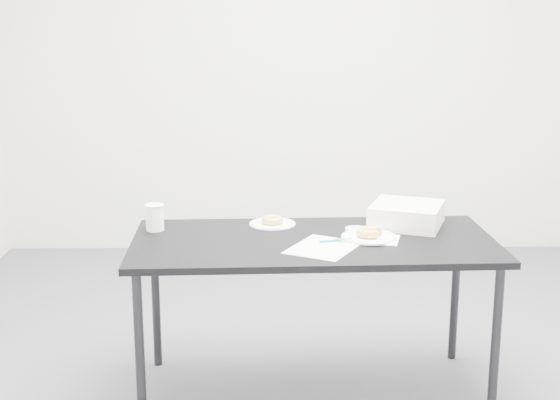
{
  "coord_description": "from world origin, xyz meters",
  "views": [
    {
      "loc": [
        -0.12,
        -3.4,
        1.65
      ],
      "look_at": [
        -0.08,
        0.02,
        0.83
      ],
      "focal_mm": 50.0,
      "sensor_mm": 36.0,
      "label": 1
    }
  ],
  "objects_px": {
    "plate_near": "(369,237)",
    "donut_near": "(369,232)",
    "pen": "(336,240)",
    "table": "(313,251)",
    "coffee_cup": "(155,217)",
    "bakery_box": "(407,215)",
    "scorecard": "(324,247)",
    "plate_far": "(272,224)",
    "donut_far": "(272,220)"
  },
  "relations": [
    {
      "from": "bakery_box",
      "to": "plate_far",
      "type": "bearing_deg",
      "value": -162.13
    },
    {
      "from": "table",
      "to": "pen",
      "type": "bearing_deg",
      "value": -26.32
    },
    {
      "from": "scorecard",
      "to": "pen",
      "type": "relative_size",
      "value": 2.15
    },
    {
      "from": "plate_near",
      "to": "plate_far",
      "type": "bearing_deg",
      "value": 150.92
    },
    {
      "from": "table",
      "to": "coffee_cup",
      "type": "xyz_separation_m",
      "value": [
        -0.7,
        0.15,
        0.11
      ]
    },
    {
      "from": "donut_near",
      "to": "coffee_cup",
      "type": "bearing_deg",
      "value": 171.41
    },
    {
      "from": "table",
      "to": "donut_far",
      "type": "relative_size",
      "value": 15.86
    },
    {
      "from": "table",
      "to": "plate_near",
      "type": "distance_m",
      "value": 0.25
    },
    {
      "from": "table",
      "to": "scorecard",
      "type": "distance_m",
      "value": 0.14
    },
    {
      "from": "table",
      "to": "plate_far",
      "type": "height_order",
      "value": "plate_far"
    },
    {
      "from": "table",
      "to": "plate_near",
      "type": "relative_size",
      "value": 6.63
    },
    {
      "from": "bakery_box",
      "to": "donut_far",
      "type": "bearing_deg",
      "value": -162.13
    },
    {
      "from": "bakery_box",
      "to": "pen",
      "type": "bearing_deg",
      "value": -123.03
    },
    {
      "from": "donut_near",
      "to": "pen",
      "type": "bearing_deg",
      "value": -161.04
    },
    {
      "from": "donut_near",
      "to": "bakery_box",
      "type": "relative_size",
      "value": 0.37
    },
    {
      "from": "pen",
      "to": "coffee_cup",
      "type": "distance_m",
      "value": 0.82
    },
    {
      "from": "plate_near",
      "to": "coffee_cup",
      "type": "distance_m",
      "value": 0.95
    },
    {
      "from": "pen",
      "to": "plate_near",
      "type": "relative_size",
      "value": 0.6
    },
    {
      "from": "pen",
      "to": "donut_near",
      "type": "bearing_deg",
      "value": 4.12
    },
    {
      "from": "coffee_cup",
      "to": "donut_near",
      "type": "bearing_deg",
      "value": -8.59
    },
    {
      "from": "bakery_box",
      "to": "coffee_cup",
      "type": "bearing_deg",
      "value": -156.66
    },
    {
      "from": "table",
      "to": "donut_far",
      "type": "xyz_separation_m",
      "value": [
        -0.18,
        0.24,
        0.08
      ]
    },
    {
      "from": "pen",
      "to": "donut_far",
      "type": "bearing_deg",
      "value": 118.7
    },
    {
      "from": "table",
      "to": "pen",
      "type": "height_order",
      "value": "pen"
    },
    {
      "from": "pen",
      "to": "plate_far",
      "type": "relative_size",
      "value": 0.67
    },
    {
      "from": "pen",
      "to": "bakery_box",
      "type": "distance_m",
      "value": 0.43
    },
    {
      "from": "plate_near",
      "to": "donut_near",
      "type": "xyz_separation_m",
      "value": [
        0.0,
        0.0,
        0.02
      ]
    },
    {
      "from": "donut_far",
      "to": "coffee_cup",
      "type": "bearing_deg",
      "value": -170.31
    },
    {
      "from": "coffee_cup",
      "to": "pen",
      "type": "bearing_deg",
      "value": -13.68
    },
    {
      "from": "scorecard",
      "to": "donut_near",
      "type": "xyz_separation_m",
      "value": [
        0.2,
        0.13,
        0.03
      ]
    },
    {
      "from": "donut_far",
      "to": "plate_near",
      "type": "bearing_deg",
      "value": -29.08
    },
    {
      "from": "plate_near",
      "to": "plate_far",
      "type": "xyz_separation_m",
      "value": [
        -0.42,
        0.23,
        -0.0
      ]
    },
    {
      "from": "scorecard",
      "to": "plate_far",
      "type": "distance_m",
      "value": 0.42
    },
    {
      "from": "scorecard",
      "to": "bakery_box",
      "type": "bearing_deg",
      "value": 68.6
    },
    {
      "from": "plate_near",
      "to": "bakery_box",
      "type": "xyz_separation_m",
      "value": [
        0.2,
        0.21,
        0.04
      ]
    },
    {
      "from": "donut_far",
      "to": "bakery_box",
      "type": "height_order",
      "value": "bakery_box"
    },
    {
      "from": "scorecard",
      "to": "donut_far",
      "type": "bearing_deg",
      "value": 148.26
    },
    {
      "from": "plate_far",
      "to": "donut_near",
      "type": "bearing_deg",
      "value": -29.08
    },
    {
      "from": "pen",
      "to": "plate_far",
      "type": "distance_m",
      "value": 0.39
    },
    {
      "from": "plate_near",
      "to": "plate_far",
      "type": "height_order",
      "value": "plate_near"
    },
    {
      "from": "plate_far",
      "to": "plate_near",
      "type": "bearing_deg",
      "value": -29.08
    },
    {
      "from": "plate_near",
      "to": "scorecard",
      "type": "bearing_deg",
      "value": -146.98
    },
    {
      "from": "pen",
      "to": "plate_near",
      "type": "bearing_deg",
      "value": 4.12
    },
    {
      "from": "plate_near",
      "to": "donut_near",
      "type": "bearing_deg",
      "value": 0.0
    },
    {
      "from": "plate_near",
      "to": "bakery_box",
      "type": "distance_m",
      "value": 0.29
    },
    {
      "from": "donut_far",
      "to": "bakery_box",
      "type": "bearing_deg",
      "value": -2.08
    },
    {
      "from": "plate_far",
      "to": "bakery_box",
      "type": "xyz_separation_m",
      "value": [
        0.61,
        -0.02,
        0.05
      ]
    },
    {
      "from": "plate_far",
      "to": "coffee_cup",
      "type": "bearing_deg",
      "value": -170.31
    },
    {
      "from": "coffee_cup",
      "to": "plate_far",
      "type": "bearing_deg",
      "value": 9.69
    },
    {
      "from": "table",
      "to": "plate_far",
      "type": "distance_m",
      "value": 0.3
    }
  ]
}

